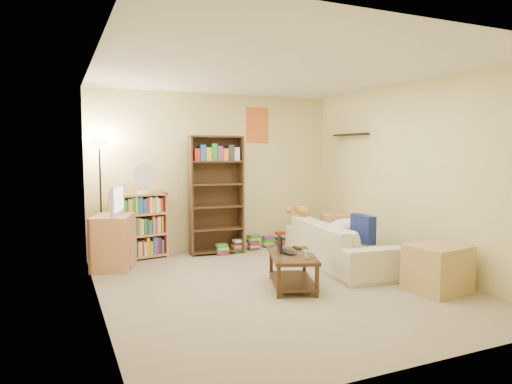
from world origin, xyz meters
TOP-DOWN VIEW (x-y plane):
  - room at (0.00, 0.01)m, footprint 4.50×4.54m
  - sofa at (1.21, 0.52)m, footprint 2.27×1.30m
  - navy_pillow at (1.26, 0.06)m, footprint 0.13×0.40m
  - cream_blanket at (1.37, 0.55)m, footprint 0.56×0.40m
  - tabby_cat at (1.04, 1.35)m, footprint 0.48×0.21m
  - coffee_table at (0.11, -0.14)m, footprint 0.76×1.00m
  - laptop at (0.13, -0.06)m, footprint 0.30×0.20m
  - laptop_screen at (0.01, -0.02)m, footprint 0.11×0.28m
  - mug at (0.17, -0.39)m, footprint 0.19×0.19m
  - tv_remote at (0.30, 0.10)m, footprint 0.06×0.16m
  - tv_stand at (-1.69, 1.63)m, footprint 0.69×0.80m
  - television at (-1.69, 1.63)m, footprint 0.76×0.54m
  - tall_bookshelf at (-0.11, 1.91)m, footprint 0.84×0.35m
  - short_bookshelf at (-1.25, 2.05)m, footprint 0.80×0.43m
  - desk_fan at (-1.20, 2.00)m, footprint 0.34×0.19m
  - floor_lamp at (-1.80, 1.99)m, footprint 0.30×0.30m
  - side_table at (1.72, 1.30)m, footprint 0.69×0.69m
  - end_cabinet at (1.54, -0.94)m, footprint 0.70×0.62m
  - book_stacks at (0.54, 1.95)m, footprint 1.38×0.48m

SIDE VIEW (x-z plane):
  - book_stacks at x=0.54m, z-range -0.02..0.22m
  - coffee_table at x=0.11m, z-range 0.05..0.44m
  - end_cabinet at x=1.54m, z-range 0.00..0.53m
  - side_table at x=1.72m, z-range 0.00..0.60m
  - sofa at x=1.21m, z-range 0.00..0.61m
  - tv_stand at x=-1.69m, z-range 0.00..0.73m
  - tv_remote at x=0.30m, z-range 0.39..0.41m
  - laptop at x=0.13m, z-range 0.39..0.42m
  - mug at x=0.17m, z-range 0.39..0.48m
  - short_bookshelf at x=-1.25m, z-range 0.00..0.97m
  - laptop_screen at x=0.01m, z-range 0.41..0.61m
  - cream_blanket at x=1.37m, z-range 0.40..0.64m
  - navy_pillow at x=1.26m, z-range 0.40..0.76m
  - tabby_cat at x=1.04m, z-range 0.61..0.77m
  - television at x=-1.69m, z-range 0.73..1.13m
  - tall_bookshelf at x=-0.11m, z-range 0.05..1.88m
  - desk_fan at x=-1.20m, z-range 0.98..1.43m
  - floor_lamp at x=-1.80m, z-range 0.52..2.26m
  - room at x=0.00m, z-range 0.36..2.88m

